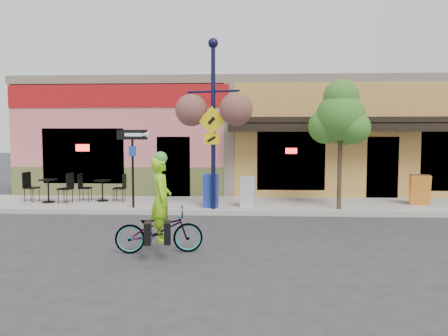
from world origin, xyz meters
The scene contains 14 objects.
ground centered at (0.00, 0.00, 0.00)m, with size 90.00×90.00×0.00m, color #2D2D30.
sidewalk centered at (0.00, 2.00, 0.07)m, with size 24.00×3.00×0.15m, color #9E9B93.
curb centered at (0.00, 0.55, 0.07)m, with size 24.00×0.12×0.15m, color #A8A59E.
building centered at (0.00, 7.50, 2.25)m, with size 18.20×8.20×4.50m, color #D76A6E, non-canonical shape.
bicycle centered at (-2.14, -3.60, 0.46)m, with size 0.61×1.74×0.91m, color maroon.
cyclist_rider centered at (-2.09, -3.60, 0.84)m, with size 0.61×0.40×1.67m, color #8FE117.
lamp_post centered at (-1.37, 0.79, 2.67)m, with size 1.61×0.64×5.04m, color black, non-canonical shape.
one_way_sign centered at (-3.83, 0.89, 1.33)m, with size 0.91×0.20×2.36m, color black, non-canonical shape.
cafe_set_left centered at (-6.86, 1.76, 0.65)m, with size 1.66×0.83×1.00m, color black, non-canonical shape.
cafe_set_right centered at (-5.20, 2.15, 0.61)m, with size 1.54×0.77×0.93m, color black, non-canonical shape.
newspaper_box_blue centered at (-1.47, 1.13, 0.66)m, with size 0.46×0.41×1.02m, color #1A309C, non-canonical shape.
newspaper_box_grey centered at (-0.34, 1.19, 0.61)m, with size 0.43×0.39×0.93m, color #B4B4B4, non-canonical shape.
street_tree centered at (2.39, 0.96, 2.09)m, with size 1.52×1.52×3.89m, color #3D7A26, non-canonical shape.
sandwich_board centered at (5.05, 1.66, 0.63)m, with size 0.58×0.42×0.96m, color orange, non-canonical shape.
Camera 1 is at (-0.42, -12.13, 2.35)m, focal length 35.00 mm.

